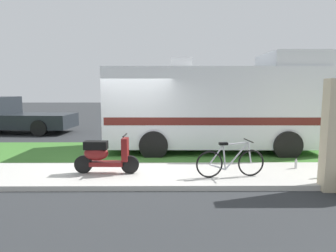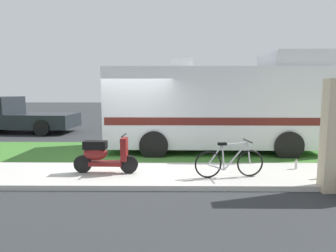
{
  "view_description": "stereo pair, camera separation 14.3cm",
  "coord_description": "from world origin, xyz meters",
  "views": [
    {
      "loc": [
        1.06,
        -8.2,
        2.18
      ],
      "look_at": [
        1.12,
        0.3,
        1.1
      ],
      "focal_mm": 31.03,
      "sensor_mm": 36.0,
      "label": 1
    },
    {
      "loc": [
        1.2,
        -8.2,
        2.18
      ],
      "look_at": [
        1.12,
        0.3,
        1.1
      ],
      "focal_mm": 31.03,
      "sensor_mm": 36.0,
      "label": 2
    }
  ],
  "objects": [
    {
      "name": "scooter",
      "position": [
        -0.46,
        -1.22,
        0.58
      ],
      "size": [
        1.6,
        0.5,
        0.97
      ],
      "color": "black",
      "rests_on": "ground"
    },
    {
      "name": "bottle_green",
      "position": [
        4.63,
        -1.67,
        0.24
      ],
      "size": [
        0.07,
        0.07,
        0.28
      ],
      "color": "#19722D",
      "rests_on": "ground"
    },
    {
      "name": "sidewalk",
      "position": [
        0.0,
        -1.2,
        0.06
      ],
      "size": [
        24.0,
        2.0,
        0.12
      ],
      "color": "beige",
      "rests_on": "ground"
    },
    {
      "name": "bottle_spare",
      "position": [
        4.46,
        -0.82,
        0.24
      ],
      "size": [
        0.06,
        0.06,
        0.28
      ],
      "color": "#B2B2B7",
      "rests_on": "ground"
    },
    {
      "name": "pickup_truck_near",
      "position": [
        -7.04,
        6.33,
        0.96
      ],
      "size": [
        5.64,
        2.43,
        1.81
      ],
      "color": "#1E2328",
      "rests_on": "ground"
    },
    {
      "name": "ground_plane",
      "position": [
        0.0,
        0.0,
        0.0
      ],
      "size": [
        80.0,
        80.0,
        0.0
      ],
      "primitive_type": "plane",
      "color": "#2D3033"
    },
    {
      "name": "motorhome_rv",
      "position": [
        2.76,
        1.79,
        1.6
      ],
      "size": [
        7.15,
        2.58,
        3.37
      ],
      "color": "silver",
      "rests_on": "ground"
    },
    {
      "name": "grass_strip",
      "position": [
        0.0,
        1.5,
        0.04
      ],
      "size": [
        24.0,
        3.4,
        0.08
      ],
      "color": "#3D752D",
      "rests_on": "ground"
    },
    {
      "name": "bicycle",
      "position": [
        2.58,
        -1.55,
        0.49
      ],
      "size": [
        1.65,
        0.52,
        0.88
      ],
      "color": "black",
      "rests_on": "ground"
    }
  ]
}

